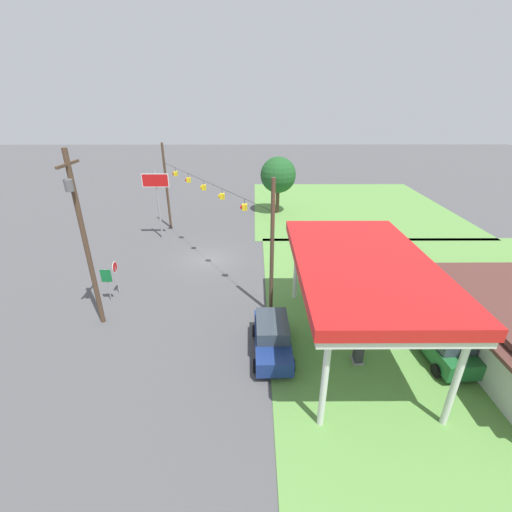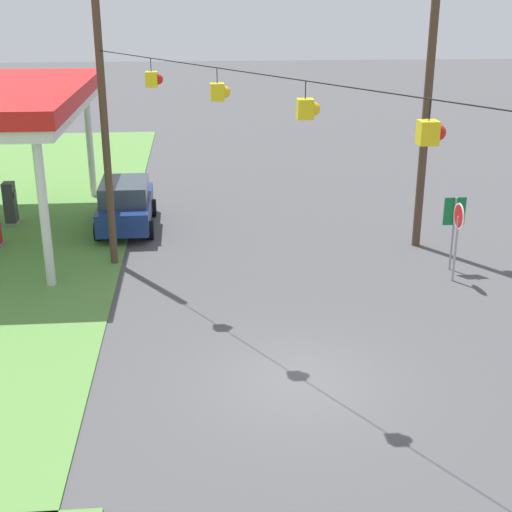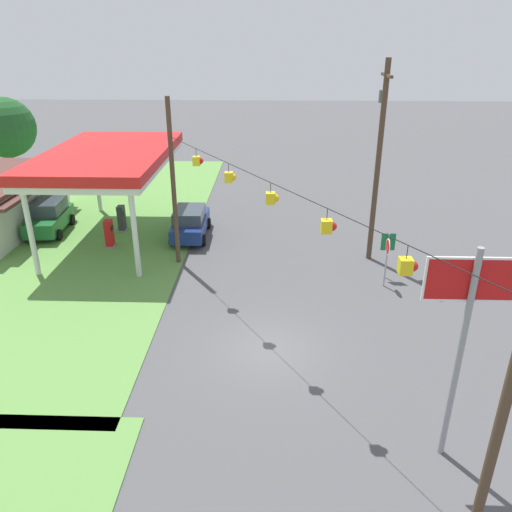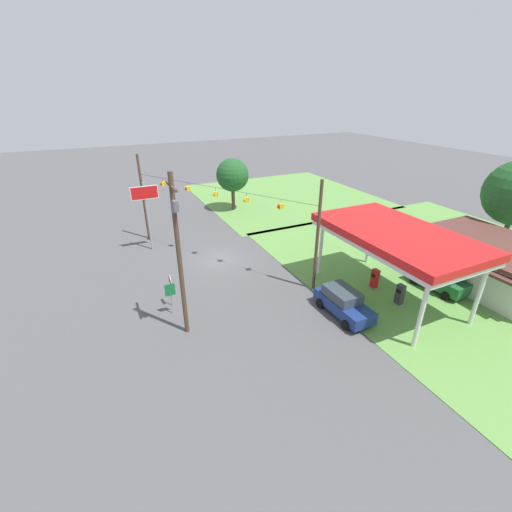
{
  "view_description": "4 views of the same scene",
  "coord_description": "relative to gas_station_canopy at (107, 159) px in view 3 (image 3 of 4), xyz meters",
  "views": [
    {
      "loc": [
        26.63,
        3.95,
        12.62
      ],
      "look_at": [
        4.03,
        4.07,
        2.16
      ],
      "focal_mm": 24.0,
      "sensor_mm": 36.0,
      "label": 1
    },
    {
      "loc": [
        -14.25,
        2.2,
        8.47
      ],
      "look_at": [
        2.3,
        0.79,
        2.27
      ],
      "focal_mm": 50.0,
      "sensor_mm": 36.0,
      "label": 2
    },
    {
      "loc": [
        -16.48,
        -0.06,
        11.44
      ],
      "look_at": [
        2.96,
        0.6,
        2.73
      ],
      "focal_mm": 35.0,
      "sensor_mm": 36.0,
      "label": 3
    },
    {
      "loc": [
        27.18,
        -9.1,
        14.23
      ],
      "look_at": [
        5.86,
        1.01,
        2.73
      ],
      "focal_mm": 24.0,
      "sensor_mm": 36.0,
      "label": 4
    }
  ],
  "objects": [
    {
      "name": "ground_plane",
      "position": [
        -11.36,
        -9.35,
        -4.9
      ],
      "size": [
        160.0,
        160.0,
        0.0
      ],
      "primitive_type": "plane",
      "color": "#4C4C4F"
    },
    {
      "name": "gas_station_canopy",
      "position": [
        0.0,
        0.0,
        0.0
      ],
      "size": [
        11.52,
        6.65,
        5.4
      ],
      "color": "silver",
      "rests_on": "ground"
    },
    {
      "name": "fuel_pump_near",
      "position": [
        -1.28,
        -0.0,
        -4.11
      ],
      "size": [
        0.71,
        0.56,
        1.65
      ],
      "color": "gray",
      "rests_on": "ground"
    },
    {
      "name": "fuel_pump_far",
      "position": [
        1.28,
        -0.0,
        -4.11
      ],
      "size": [
        0.71,
        0.56,
        1.65
      ],
      "color": "gray",
      "rests_on": "ground"
    },
    {
      "name": "car_at_pumps_front",
      "position": [
        0.42,
        -4.45,
        -3.94
      ],
      "size": [
        4.62,
        2.16,
        1.88
      ],
      "rotation": [
        0.0,
        0.0,
        0.01
      ],
      "color": "navy",
      "rests_on": "ground"
    },
    {
      "name": "car_at_pumps_rear",
      "position": [
        0.98,
        4.46,
        -3.88
      ],
      "size": [
        4.5,
        2.38,
        2.01
      ],
      "rotation": [
        0.0,
        0.0,
        3.22
      ],
      "color": "#1E602D",
      "rests_on": "ground"
    },
    {
      "name": "stop_sign_roadside",
      "position": [
        -5.7,
        -14.98,
        -3.08
      ],
      "size": [
        0.8,
        0.08,
        2.5
      ],
      "rotation": [
        0.0,
        0.0,
        3.14
      ],
      "color": "#99999E",
      "rests_on": "ground"
    },
    {
      "name": "stop_sign_overhead",
      "position": [
        -16.37,
        -14.55,
        -0.06
      ],
      "size": [
        0.22,
        2.49,
        6.64
      ],
      "color": "gray",
      "rests_on": "ground"
    },
    {
      "name": "route_sign",
      "position": [
        -4.72,
        -15.22,
        -3.19
      ],
      "size": [
        0.1,
        0.7,
        2.4
      ],
      "color": "gray",
      "rests_on": "ground"
    },
    {
      "name": "utility_pole_main",
      "position": [
        -2.32,
        -14.82,
        0.9
      ],
      "size": [
        2.2,
        0.44,
        10.4
      ],
      "color": "#4C3828",
      "rests_on": "ground"
    },
    {
      "name": "signal_span_gantry",
      "position": [
        -11.36,
        -9.37,
        -0.07
      ],
      "size": [
        16.35,
        10.24,
        8.72
      ],
      "color": "#4C3828",
      "rests_on": "ground"
    },
    {
      "name": "tree_far_back",
      "position": [
        11.46,
        11.75,
        -0.28
      ],
      "size": [
        4.7,
        4.7,
        6.98
      ],
      "color": "#4C3828",
      "rests_on": "ground"
    }
  ]
}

